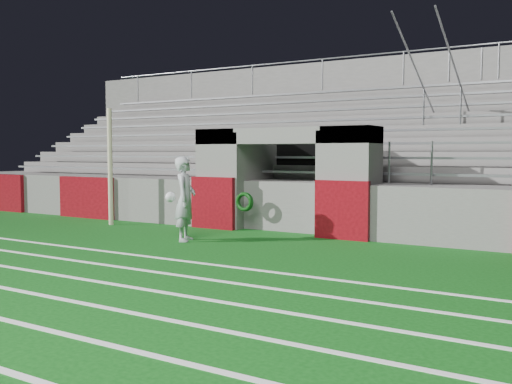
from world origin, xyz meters
The scene contains 5 objects.
ground centered at (0.00, 0.00, 0.00)m, with size 90.00×90.00×0.00m, color #0B4710.
field_post centered at (-4.68, 2.16, 1.59)m, with size 0.13×0.13×3.19m, color beige.
stadium_structure centered at (0.00, 7.97, 1.49)m, with size 26.00×8.48×5.42m.
goalkeeper_with_ball centered at (-1.13, 0.92, 0.95)m, with size 0.77×0.81×1.89m.
hose_coil centered at (-0.82, 2.93, 0.75)m, with size 0.49×0.14×0.49m.
Camera 1 is at (6.79, -9.15, 1.99)m, focal length 40.00 mm.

